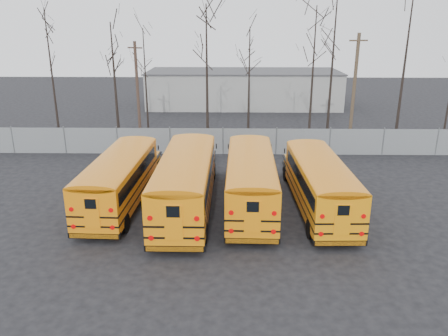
{
  "coord_description": "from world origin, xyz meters",
  "views": [
    {
      "loc": [
        0.64,
        -19.76,
        9.59
      ],
      "look_at": [
        0.21,
        3.92,
        1.6
      ],
      "focal_mm": 35.0,
      "sensor_mm": 36.0,
      "label": 1
    }
  ],
  "objects_px": {
    "bus_a": "(120,175)",
    "bus_c": "(251,176)",
    "bus_d": "(320,180)",
    "utility_pole_left": "(137,89)",
    "bus_b": "(186,178)",
    "utility_pole_right": "(354,88)"
  },
  "relations": [
    {
      "from": "bus_c",
      "to": "utility_pole_left",
      "type": "relative_size",
      "value": 1.34
    },
    {
      "from": "bus_a",
      "to": "bus_c",
      "type": "xyz_separation_m",
      "value": [
        7.03,
        -0.18,
        0.07
      ]
    },
    {
      "from": "bus_b",
      "to": "utility_pole_left",
      "type": "distance_m",
      "value": 17.07
    },
    {
      "from": "bus_b",
      "to": "utility_pole_right",
      "type": "xyz_separation_m",
      "value": [
        12.18,
        14.08,
        2.65
      ]
    },
    {
      "from": "bus_c",
      "to": "bus_d",
      "type": "height_order",
      "value": "bus_c"
    },
    {
      "from": "bus_d",
      "to": "utility_pole_right",
      "type": "relative_size",
      "value": 1.18
    },
    {
      "from": "bus_a",
      "to": "bus_b",
      "type": "relative_size",
      "value": 0.92
    },
    {
      "from": "bus_a",
      "to": "utility_pole_right",
      "type": "relative_size",
      "value": 1.19
    },
    {
      "from": "bus_a",
      "to": "bus_d",
      "type": "xyz_separation_m",
      "value": [
        10.63,
        -0.49,
        -0.01
      ]
    },
    {
      "from": "bus_d",
      "to": "utility_pole_right",
      "type": "xyz_separation_m",
      "value": [
        5.2,
        13.84,
        2.81
      ]
    },
    {
      "from": "bus_c",
      "to": "bus_b",
      "type": "bearing_deg",
      "value": -169.58
    },
    {
      "from": "bus_c",
      "to": "bus_a",
      "type": "bearing_deg",
      "value": 179.76
    },
    {
      "from": "bus_c",
      "to": "utility_pole_left",
      "type": "height_order",
      "value": "utility_pole_left"
    },
    {
      "from": "utility_pole_left",
      "to": "bus_b",
      "type": "bearing_deg",
      "value": -46.9
    },
    {
      "from": "bus_b",
      "to": "bus_d",
      "type": "bearing_deg",
      "value": 2.3
    },
    {
      "from": "bus_b",
      "to": "utility_pole_left",
      "type": "bearing_deg",
      "value": 110.01
    },
    {
      "from": "bus_d",
      "to": "utility_pole_left",
      "type": "distance_m",
      "value": 20.32
    },
    {
      "from": "bus_c",
      "to": "utility_pole_right",
      "type": "distance_m",
      "value": 16.38
    },
    {
      "from": "bus_a",
      "to": "bus_c",
      "type": "relative_size",
      "value": 0.96
    },
    {
      "from": "bus_d",
      "to": "utility_pole_left",
      "type": "relative_size",
      "value": 1.29
    },
    {
      "from": "bus_b",
      "to": "bus_d",
      "type": "distance_m",
      "value": 6.99
    },
    {
      "from": "bus_a",
      "to": "bus_c",
      "type": "bearing_deg",
      "value": 0.55
    }
  ]
}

